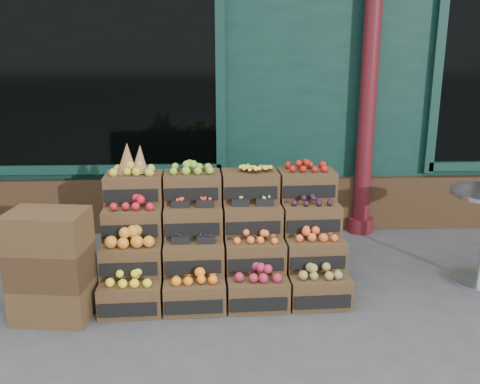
{
  "coord_description": "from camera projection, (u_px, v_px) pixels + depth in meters",
  "views": [
    {
      "loc": [
        -0.37,
        -3.56,
        2.04
      ],
      "look_at": [
        -0.2,
        0.7,
        0.85
      ],
      "focal_mm": 40.0,
      "sensor_mm": 36.0,
      "label": 1
    }
  ],
  "objects": [
    {
      "name": "ground",
      "position": [
        270.0,
        326.0,
        3.99
      ],
      "size": [
        60.0,
        60.0,
        0.0
      ],
      "primitive_type": "plane",
      "color": "#404042",
      "rests_on": "ground"
    },
    {
      "name": "shop_facade",
      "position": [
        242.0,
        19.0,
        8.27
      ],
      "size": [
        12.0,
        6.24,
        4.8
      ],
      "color": "black",
      "rests_on": "ground"
    },
    {
      "name": "crate_display",
      "position": [
        222.0,
        244.0,
        4.57
      ],
      "size": [
        2.03,
        1.05,
        1.24
      ],
      "rotation": [
        0.0,
        0.0,
        0.05
      ],
      "color": "#47311C",
      "rests_on": "ground"
    },
    {
      "name": "spare_crates",
      "position": [
        51.0,
        266.0,
        4.01
      ],
      "size": [
        0.61,
        0.46,
        0.85
      ],
      "rotation": [
        0.0,
        0.0,
        -0.12
      ],
      "color": "#47311C",
      "rests_on": "ground"
    },
    {
      "name": "shopkeeper",
      "position": [
        114.0,
        132.0,
        6.38
      ],
      "size": [
        0.8,
        0.58,
        2.04
      ],
      "primitive_type": "imported",
      "rotation": [
        0.0,
        0.0,
        3.27
      ],
      "color": "#195A2D",
      "rests_on": "ground"
    }
  ]
}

